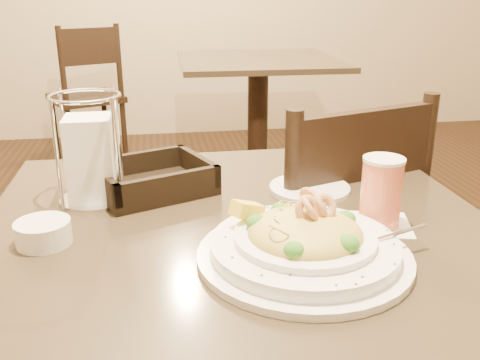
{
  "coord_description": "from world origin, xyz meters",
  "views": [
    {
      "loc": [
        -0.14,
        -0.83,
        1.15
      ],
      "look_at": [
        0.0,
        0.02,
        0.84
      ],
      "focal_mm": 40.0,
      "sensor_mm": 36.0,
      "label": 1
    }
  ],
  "objects": [
    {
      "name": "main_table",
      "position": [
        0.0,
        0.0,
        0.52
      ],
      "size": [
        0.9,
        0.9,
        0.76
      ],
      "color": "black",
      "rests_on": "ground"
    },
    {
      "name": "background_table",
      "position": [
        0.46,
        2.23,
        0.52
      ],
      "size": [
        0.92,
        0.92,
        0.76
      ],
      "rotation": [
        0.0,
        0.0,
        -0.02
      ],
      "color": "black",
      "rests_on": "ground"
    },
    {
      "name": "dining_chair_near",
      "position": [
        0.26,
        0.33,
        0.5
      ],
      "size": [
        0.53,
        0.53,
        0.93
      ],
      "rotation": [
        0.0,
        0.0,
        3.46
      ],
      "color": "black",
      "rests_on": "ground"
    },
    {
      "name": "dining_chair_far",
      "position": [
        -0.57,
        2.76,
        0.5
      ],
      "size": [
        0.56,
        0.56,
        0.93
      ],
      "rotation": [
        0.0,
        0.0,
        3.56
      ],
      "color": "black",
      "rests_on": "ground"
    },
    {
      "name": "pasta_bowl",
      "position": [
        0.07,
        -0.13,
        0.79
      ],
      "size": [
        0.36,
        0.33,
        0.11
      ],
      "rotation": [
        0.0,
        0.0,
        0.13
      ],
      "color": "white",
      "rests_on": "main_table"
    },
    {
      "name": "drink_glass",
      "position": [
        0.24,
        -0.03,
        0.82
      ],
      "size": [
        0.13,
        0.13,
        0.12
      ],
      "rotation": [
        0.0,
        0.0,
        -0.25
      ],
      "color": "white",
      "rests_on": "main_table"
    },
    {
      "name": "bread_basket",
      "position": [
        -0.15,
        0.2,
        0.78
      ],
      "size": [
        0.27,
        0.25,
        0.06
      ],
      "rotation": [
        0.0,
        0.0,
        0.39
      ],
      "color": "black",
      "rests_on": "main_table"
    },
    {
      "name": "napkin_caddy",
      "position": [
        -0.26,
        0.17,
        0.85
      ],
      "size": [
        0.13,
        0.13,
        0.21
      ],
      "rotation": [
        0.0,
        0.0,
        -0.37
      ],
      "color": "silver",
      "rests_on": "main_table"
    },
    {
      "name": "side_plate",
      "position": [
        0.16,
        0.15,
        0.76
      ],
      "size": [
        0.21,
        0.21,
        0.01
      ],
      "primitive_type": "cylinder",
      "rotation": [
        0.0,
        0.0,
        0.32
      ],
      "color": "white",
      "rests_on": "main_table"
    },
    {
      "name": "butter_ramekin",
      "position": [
        -0.33,
        -0.01,
        0.78
      ],
      "size": [
        0.12,
        0.12,
        0.04
      ],
      "primitive_type": "cylinder",
      "rotation": [
        0.0,
        0.0,
        0.37
      ],
      "color": "white",
      "rests_on": "main_table"
    }
  ]
}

